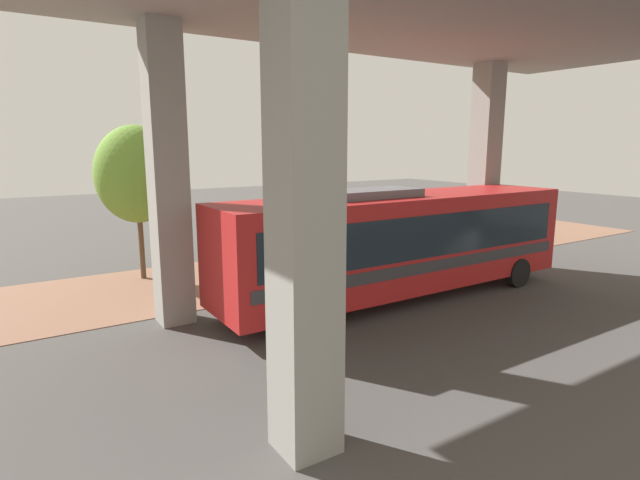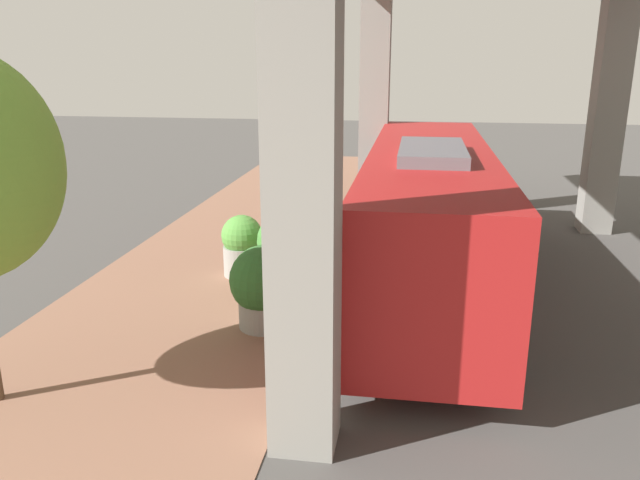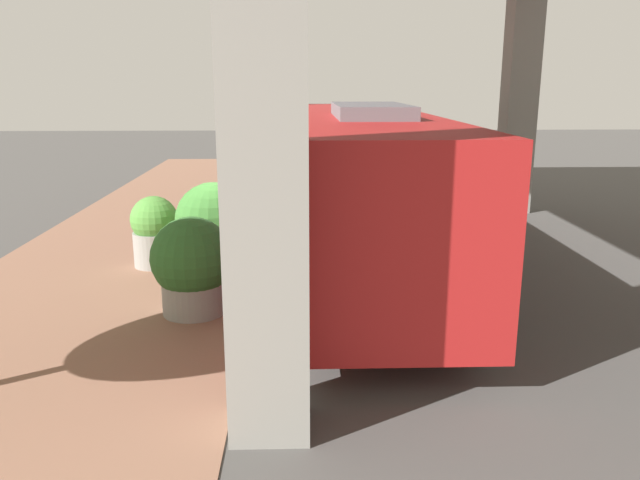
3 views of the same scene
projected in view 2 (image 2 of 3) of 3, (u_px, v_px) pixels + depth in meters
ground_plane at (331, 287)px, 14.94m from camera, size 80.00×80.00×0.00m
sidewalk_strip at (211, 280)px, 15.39m from camera, size 6.00×40.00×0.02m
bus at (428, 208)px, 14.47m from camera, size 2.81×12.18×3.53m
fire_hydrant at (307, 238)px, 17.10m from camera, size 0.53×0.25×1.01m
planter_front at (265, 287)px, 12.49m from camera, size 1.41×1.41×1.72m
planter_middle at (242, 246)px, 15.49m from camera, size 1.02×1.02×1.56m
planter_back at (291, 248)px, 14.54m from camera, size 1.58×1.58×1.96m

